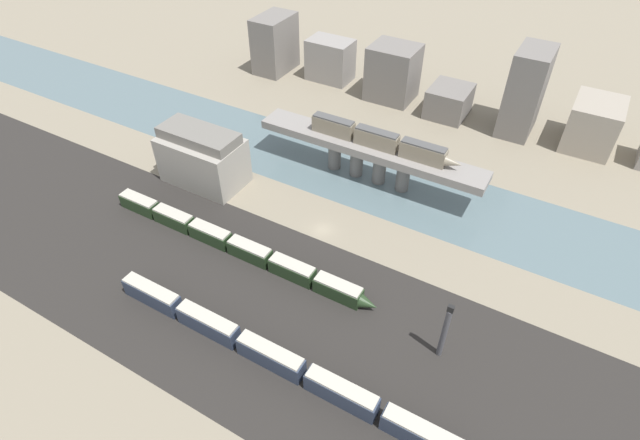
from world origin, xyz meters
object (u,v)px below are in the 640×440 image
Objects in this scene: train_on_bridge at (381,140)px; train_yard_near at (277,360)px; warehouse_building at (203,157)px; train_yard_mid at (235,245)px; signal_tower at (445,332)px.

train_on_bridge is 0.53× the size of train_yard_near.
warehouse_building is at bearing -150.77° from train_on_bridge.
signal_tower is (44.38, -2.57, 4.41)m from train_yard_mid.
train_yard_near is 55.13m from warehouse_building.
train_on_bridge is 40.23m from train_yard_mid.
train_on_bridge is 2.90× the size of signal_tower.
signal_tower is at bearing -52.73° from train_on_bridge.
warehouse_building is at bearing 142.27° from train_yard_mid.
signal_tower is (22.03, 15.52, 4.12)m from train_yard_near.
train_on_bridge is 1.90× the size of warehouse_building.
warehouse_building is (-43.07, 34.11, 4.52)m from train_yard_near.
train_on_bridge is at bearing 127.27° from signal_tower.
train_yard_near is 27.26m from signal_tower.
train_yard_mid is 5.02× the size of signal_tower.
signal_tower is at bearing -15.94° from warehouse_building.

